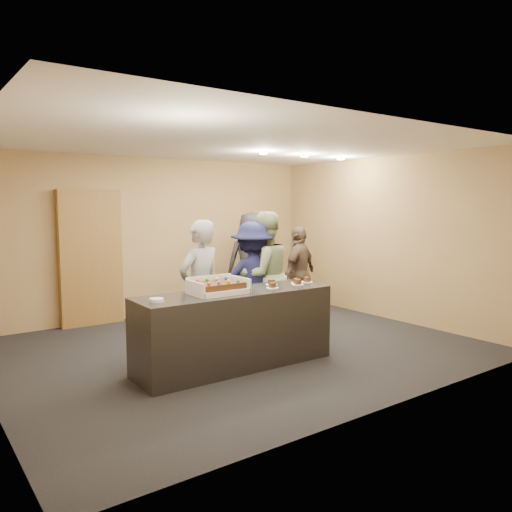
% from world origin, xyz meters
% --- Properties ---
extents(room, '(6.04, 6.00, 2.70)m').
position_xyz_m(room, '(0.00, 0.00, 1.35)').
color(room, black).
rests_on(room, ground).
extents(serving_counter, '(2.41, 0.74, 0.90)m').
position_xyz_m(serving_counter, '(-0.47, -0.64, 0.45)').
color(serving_counter, black).
rests_on(serving_counter, floor).
extents(storage_cabinet, '(0.98, 0.15, 2.15)m').
position_xyz_m(storage_cabinet, '(-1.18, 2.41, 1.07)').
color(storage_cabinet, brown).
rests_on(storage_cabinet, floor).
extents(cake_box, '(0.63, 0.43, 0.18)m').
position_xyz_m(cake_box, '(-0.69, -0.62, 0.94)').
color(cake_box, white).
rests_on(cake_box, serving_counter).
extents(sheet_cake, '(0.54, 0.37, 0.11)m').
position_xyz_m(sheet_cake, '(-0.69, -0.64, 1.00)').
color(sheet_cake, '#351C0C').
rests_on(sheet_cake, cake_box).
extents(plate_stack, '(0.15, 0.15, 0.04)m').
position_xyz_m(plate_stack, '(-1.47, -0.68, 0.92)').
color(plate_stack, white).
rests_on(plate_stack, serving_counter).
extents(slice_a, '(0.15, 0.15, 0.07)m').
position_xyz_m(slice_a, '(0.04, -0.72, 0.92)').
color(slice_a, white).
rests_on(slice_a, serving_counter).
extents(slice_b, '(0.15, 0.15, 0.07)m').
position_xyz_m(slice_b, '(0.18, -0.51, 0.92)').
color(slice_b, white).
rests_on(slice_b, serving_counter).
extents(slice_c, '(0.15, 0.15, 0.07)m').
position_xyz_m(slice_c, '(0.45, -0.71, 0.92)').
color(slice_c, white).
rests_on(slice_c, serving_counter).
extents(slice_d, '(0.15, 0.15, 0.07)m').
position_xyz_m(slice_d, '(0.51, -0.61, 0.92)').
color(slice_d, white).
rests_on(slice_d, serving_counter).
extents(slice_e, '(0.15, 0.15, 0.07)m').
position_xyz_m(slice_e, '(0.69, -0.61, 0.92)').
color(slice_e, white).
rests_on(slice_e, serving_counter).
extents(person_server_grey, '(0.71, 0.56, 1.73)m').
position_xyz_m(person_server_grey, '(-0.63, -0.11, 0.87)').
color(person_server_grey, gray).
rests_on(person_server_grey, floor).
extents(person_sage_man, '(0.90, 0.71, 1.82)m').
position_xyz_m(person_sage_man, '(0.55, 0.16, 0.91)').
color(person_sage_man, '#91A878').
rests_on(person_sage_man, floor).
extents(person_navy_man, '(1.24, 1.01, 1.68)m').
position_xyz_m(person_navy_man, '(0.38, 0.18, 0.84)').
color(person_navy_man, '#161740').
rests_on(person_navy_man, floor).
extents(person_brown_extra, '(0.99, 0.69, 1.55)m').
position_xyz_m(person_brown_extra, '(1.79, 0.82, 0.78)').
color(person_brown_extra, brown).
rests_on(person_brown_extra, floor).
extents(person_dark_suit, '(1.03, 0.89, 1.79)m').
position_xyz_m(person_dark_suit, '(1.39, 1.63, 0.89)').
color(person_dark_suit, '#232328').
rests_on(person_dark_suit, floor).
extents(ceiling_spotlights, '(1.72, 0.12, 0.03)m').
position_xyz_m(ceiling_spotlights, '(1.60, 0.50, 2.67)').
color(ceiling_spotlights, '#FFEAC6').
rests_on(ceiling_spotlights, ceiling).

